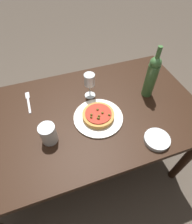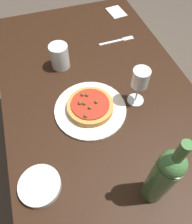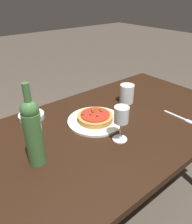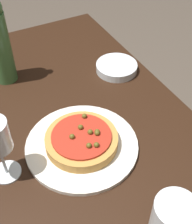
% 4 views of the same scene
% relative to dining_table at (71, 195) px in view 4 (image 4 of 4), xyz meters
% --- Properties ---
extents(dining_table, '(1.47, 0.83, 0.74)m').
position_rel_dining_table_xyz_m(dining_table, '(0.00, 0.00, 0.00)').
color(dining_table, black).
rests_on(dining_table, ground_plane).
extents(dinner_plate, '(0.30, 0.30, 0.01)m').
position_rel_dining_table_xyz_m(dinner_plate, '(0.07, -0.07, 0.09)').
color(dinner_plate, white).
rests_on(dinner_plate, dining_table).
extents(pizza, '(0.19, 0.19, 0.05)m').
position_rel_dining_table_xyz_m(pizza, '(0.07, -0.07, 0.12)').
color(pizza, '#BC843D').
rests_on(pizza, dinner_plate).
extents(water_cup, '(0.09, 0.09, 0.12)m').
position_rel_dining_table_xyz_m(water_cup, '(-0.23, -0.12, 0.15)').
color(water_cup, silver).
rests_on(water_cup, dining_table).
extents(side_bowl, '(0.14, 0.14, 0.03)m').
position_rel_dining_table_xyz_m(side_bowl, '(0.32, -0.32, 0.10)').
color(side_bowl, silver).
rests_on(side_bowl, dining_table).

